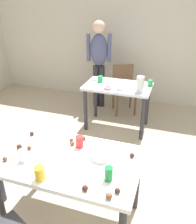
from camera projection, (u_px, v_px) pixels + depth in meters
ground_plane at (83, 221)px, 2.43m from camera, size 6.40×6.40×0.00m
wall_back at (144, 36)px, 4.55m from camera, size 6.40×0.10×2.60m
dining_table_near at (70, 167)px, 2.18m from camera, size 1.25×0.78×0.75m
dining_table_far at (118, 93)px, 3.83m from camera, size 1.04×0.62×0.75m
chair_far_table at (124, 86)px, 4.45m from camera, size 0.53×0.53×0.87m
person_adult_far at (99, 57)px, 4.41m from camera, size 0.46×0.25×1.62m
mixing_bowl at (101, 155)px, 2.12m from camera, size 0.16×0.16×0.07m
soda_can at (109, 174)px, 1.86m from camera, size 0.07×0.07×0.12m
fork_near at (40, 164)px, 2.06m from camera, size 0.17×0.02×0.01m
cup_near_0 at (23, 156)px, 2.08m from camera, size 0.07×0.07×0.11m
cup_near_1 at (79, 142)px, 2.26m from camera, size 0.07×0.07×0.12m
cup_near_2 at (40, 173)px, 1.87m from camera, size 0.08×0.08×0.12m
cake_ball_0 at (85, 188)px, 1.78m from camera, size 0.05×0.05×0.05m
cake_ball_1 at (132, 155)px, 2.14m from camera, size 0.04×0.04×0.04m
cake_ball_3 at (5, 159)px, 2.09m from camera, size 0.04×0.04×0.04m
cake_ball_4 at (29, 148)px, 2.24m from camera, size 0.04×0.04×0.04m
cake_ball_5 at (109, 196)px, 1.71m from camera, size 0.05×0.05×0.05m
cake_ball_6 at (19, 147)px, 2.25m from camera, size 0.05×0.05×0.05m
cake_ball_7 at (32, 134)px, 2.46m from camera, size 0.04×0.04×0.04m
cake_ball_8 at (72, 143)px, 2.30m from camera, size 0.04×0.04×0.04m
cake_ball_9 at (83, 138)px, 2.38m from camera, size 0.05×0.05×0.05m
cake_ball_10 at (117, 191)px, 1.76m from camera, size 0.04×0.04×0.04m
cake_ball_11 at (71, 140)px, 2.36m from camera, size 0.04×0.04×0.04m
pitcher_far at (140, 84)px, 3.48m from camera, size 0.11×0.11×0.23m
cup_far_0 at (150, 83)px, 3.72m from camera, size 0.08×0.08×0.10m
cup_far_1 at (100, 79)px, 3.87m from camera, size 0.08×0.08×0.10m
donut_far_0 at (94, 79)px, 3.98m from camera, size 0.10×0.10×0.03m
donut_far_1 at (108, 88)px, 3.62m from camera, size 0.14×0.14×0.04m
donut_far_2 at (120, 88)px, 3.60m from camera, size 0.12×0.12×0.03m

